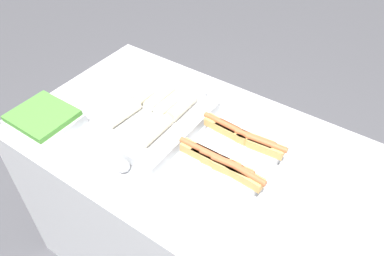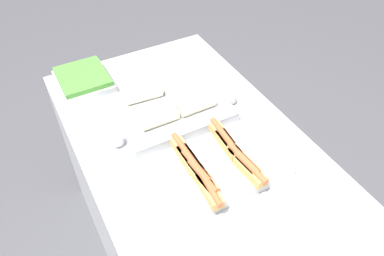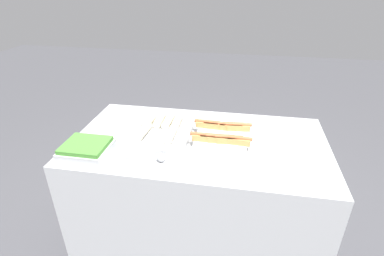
{
  "view_description": "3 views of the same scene",
  "coord_description": "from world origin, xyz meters",
  "px_view_note": "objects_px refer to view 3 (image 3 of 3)",
  "views": [
    {
      "loc": [
        0.57,
        -0.88,
        2.01
      ],
      "look_at": [
        -0.05,
        0.0,
        1.02
      ],
      "focal_mm": 35.0,
      "sensor_mm": 36.0,
      "label": 1
    },
    {
      "loc": [
        0.88,
        -0.5,
        2.04
      ],
      "look_at": [
        -0.05,
        0.0,
        1.02
      ],
      "focal_mm": 35.0,
      "sensor_mm": 36.0,
      "label": 2
    },
    {
      "loc": [
        0.24,
        -1.6,
        1.88
      ],
      "look_at": [
        -0.05,
        0.0,
        1.02
      ],
      "focal_mm": 28.0,
      "sensor_mm": 36.0,
      "label": 3
    }
  ],
  "objects_px": {
    "serving_spoon_near": "(159,158)",
    "tray_side_front": "(86,149)",
    "tray_hotdogs": "(221,137)",
    "serving_spoon_far": "(179,116)",
    "tray_wraps": "(160,131)"
  },
  "relations": [
    {
      "from": "serving_spoon_near",
      "to": "tray_side_front",
      "type": "bearing_deg",
      "value": -179.39
    },
    {
      "from": "tray_hotdogs",
      "to": "serving_spoon_near",
      "type": "distance_m",
      "value": 0.42
    },
    {
      "from": "tray_side_front",
      "to": "serving_spoon_far",
      "type": "relative_size",
      "value": 1.22
    },
    {
      "from": "tray_hotdogs",
      "to": "tray_wraps",
      "type": "relative_size",
      "value": 1.06
    },
    {
      "from": "tray_wraps",
      "to": "serving_spoon_near",
      "type": "height_order",
      "value": "tray_wraps"
    },
    {
      "from": "tray_side_front",
      "to": "serving_spoon_near",
      "type": "bearing_deg",
      "value": 0.61
    },
    {
      "from": "tray_hotdogs",
      "to": "tray_wraps",
      "type": "xyz_separation_m",
      "value": [
        -0.39,
        0.01,
        0.0
      ]
    },
    {
      "from": "tray_hotdogs",
      "to": "tray_side_front",
      "type": "bearing_deg",
      "value": -159.98
    },
    {
      "from": "tray_hotdogs",
      "to": "serving_spoon_near",
      "type": "xyz_separation_m",
      "value": [
        -0.32,
        -0.27,
        -0.01
      ]
    },
    {
      "from": "serving_spoon_far",
      "to": "tray_hotdogs",
      "type": "bearing_deg",
      "value": -39.87
    },
    {
      "from": "tray_hotdogs",
      "to": "serving_spoon_far",
      "type": "xyz_separation_m",
      "value": [
        -0.33,
        0.27,
        -0.01
      ]
    },
    {
      "from": "tray_wraps",
      "to": "serving_spoon_far",
      "type": "bearing_deg",
      "value": 76.44
    },
    {
      "from": "tray_hotdogs",
      "to": "serving_spoon_far",
      "type": "bearing_deg",
      "value": 140.13
    },
    {
      "from": "tray_hotdogs",
      "to": "serving_spoon_far",
      "type": "relative_size",
      "value": 2.31
    },
    {
      "from": "tray_side_front",
      "to": "serving_spoon_near",
      "type": "height_order",
      "value": "tray_side_front"
    }
  ]
}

